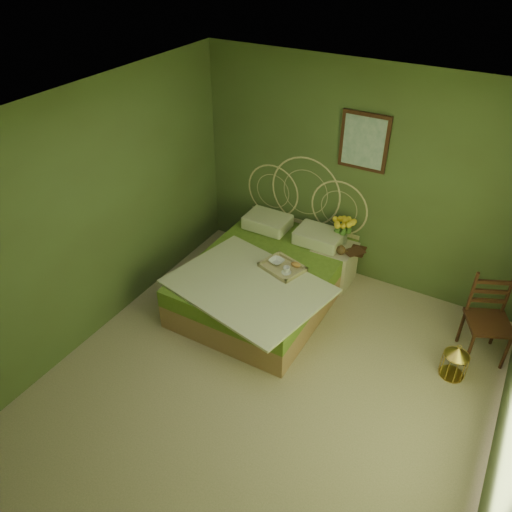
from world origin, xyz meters
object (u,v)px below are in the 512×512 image
Objects in this scene: chair at (492,313)px; birdcage at (455,362)px; bed at (267,275)px; nightstand at (335,258)px.

chair reaches higher than birdcage.
birdcage is at bearing -4.52° from bed.
chair is 0.63m from birdcage.
birdcage is (-0.18, -0.50, -0.33)m from chair.
chair is 2.51× the size of birdcage.
bed is at bearing 175.48° from birdcage.
nightstand reaches higher than birdcage.
bed is 0.88m from nightstand.
nightstand is at bearing 49.85° from bed.
chair is at bearing 7.86° from bed.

